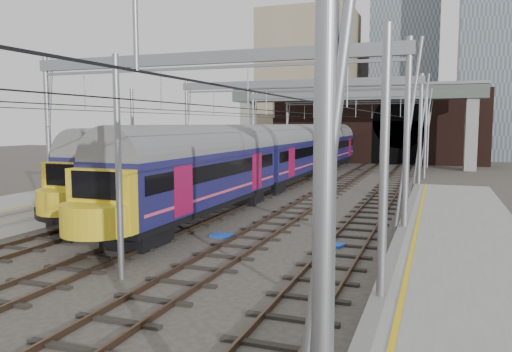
% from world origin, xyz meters
% --- Properties ---
extents(ground, '(160.00, 160.00, 0.00)m').
position_xyz_m(ground, '(0.00, 0.00, 0.00)').
color(ground, '#38332D').
rests_on(ground, ground).
extents(tracks, '(14.40, 80.00, 0.22)m').
position_xyz_m(tracks, '(0.00, 15.00, 0.02)').
color(tracks, '#4C3828').
rests_on(tracks, ground).
extents(overhead_line, '(16.80, 80.00, 8.00)m').
position_xyz_m(overhead_line, '(0.00, 21.49, 6.57)').
color(overhead_line, gray).
rests_on(overhead_line, ground).
extents(retaining_wall, '(28.00, 2.75, 9.00)m').
position_xyz_m(retaining_wall, '(1.40, 51.93, 4.33)').
color(retaining_wall, '#301B15').
rests_on(retaining_wall, ground).
extents(overbridge, '(28.00, 3.00, 9.25)m').
position_xyz_m(overbridge, '(0.00, 46.00, 7.27)').
color(overbridge, gray).
rests_on(overbridge, ground).
extents(city_skyline, '(37.50, 27.50, 60.00)m').
position_xyz_m(city_skyline, '(2.73, 70.48, 17.09)').
color(city_skyline, tan).
rests_on(city_skyline, ground).
extents(train_main, '(2.82, 65.27, 4.85)m').
position_xyz_m(train_main, '(-2.00, 36.13, 2.50)').
color(train_main, black).
rests_on(train_main, ground).
extents(train_second, '(2.71, 31.36, 4.69)m').
position_xyz_m(train_second, '(-6.00, 22.19, 2.43)').
color(train_second, black).
rests_on(train_second, ground).
extents(equip_cover_b, '(0.96, 0.68, 0.11)m').
position_xyz_m(equip_cover_b, '(0.61, 8.49, 0.06)').
color(equip_cover_b, blue).
rests_on(equip_cover_b, ground).
extents(equip_cover_c, '(1.10, 0.92, 0.11)m').
position_xyz_m(equip_cover_c, '(5.41, 8.53, 0.06)').
color(equip_cover_c, blue).
rests_on(equip_cover_c, ground).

